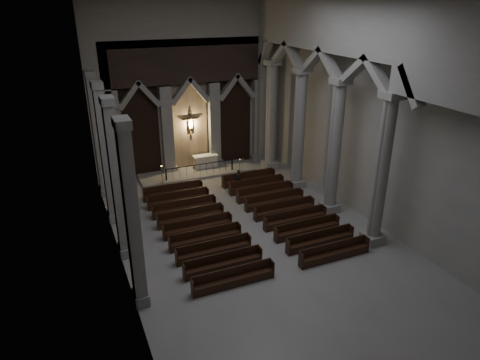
{
  "coord_description": "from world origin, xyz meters",
  "views": [
    {
      "loc": [
        -8.73,
        -17.77,
        11.9
      ],
      "look_at": [
        0.22,
        3.0,
        2.34
      ],
      "focal_mm": 32.0,
      "sensor_mm": 36.0,
      "label": 1
    }
  ],
  "objects": [
    {
      "name": "sanctuary_step",
      "position": [
        0.0,
        10.6,
        0.07
      ],
      "size": [
        8.5,
        2.6,
        0.15
      ],
      "primitive_type": "cube",
      "color": "gray",
      "rests_on": "ground"
    },
    {
      "name": "altar_rail",
      "position": [
        0.0,
        9.82,
        0.67
      ],
      "size": [
        5.11,
        0.09,
        1.0
      ],
      "color": "black",
      "rests_on": "ground"
    },
    {
      "name": "candle_stand_right",
      "position": [
        2.77,
        8.98,
        0.34
      ],
      "size": [
        0.21,
        0.21,
        1.24
      ],
      "color": "olive",
      "rests_on": "ground"
    },
    {
      "name": "candle_stand_left",
      "position": [
        -2.94,
        9.15,
        0.42
      ],
      "size": [
        0.26,
        0.26,
        1.53
      ],
      "color": "olive",
      "rests_on": "ground"
    },
    {
      "name": "altar",
      "position": [
        0.88,
        11.17,
        0.63
      ],
      "size": [
        1.87,
        0.75,
        0.95
      ],
      "color": "beige",
      "rests_on": "sanctuary_step"
    },
    {
      "name": "right_arcade",
      "position": [
        5.5,
        1.33,
        7.83
      ],
      "size": [
        1.0,
        24.0,
        12.0
      ],
      "color": "gray",
      "rests_on": "ground"
    },
    {
      "name": "pews",
      "position": [
        -0.0,
        2.11,
        0.28
      ],
      "size": [
        9.31,
        10.69,
        0.87
      ],
      "color": "black",
      "rests_on": "ground"
    },
    {
      "name": "sanctuary_wall",
      "position": [
        0.0,
        11.54,
        6.62
      ],
      "size": [
        14.0,
        0.77,
        12.0
      ],
      "color": "gray",
      "rests_on": "ground"
    },
    {
      "name": "worshipper",
      "position": [
        1.87,
        7.04,
        0.61
      ],
      "size": [
        0.45,
        0.3,
        1.21
      ],
      "primitive_type": "imported",
      "rotation": [
        0.0,
        0.0,
        0.03
      ],
      "color": "black",
      "rests_on": "ground"
    },
    {
      "name": "left_pilasters",
      "position": [
        -6.75,
        3.5,
        3.91
      ],
      "size": [
        0.6,
        13.0,
        8.03
      ],
      "color": "gray",
      "rests_on": "ground"
    },
    {
      "name": "room",
      "position": [
        0.0,
        0.0,
        7.6
      ],
      "size": [
        24.0,
        24.1,
        12.0
      ],
      "color": "gray",
      "rests_on": "ground"
    }
  ]
}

